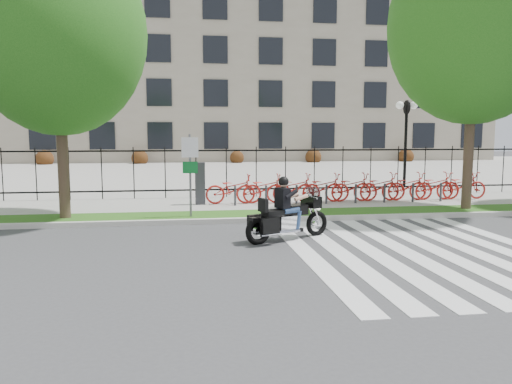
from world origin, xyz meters
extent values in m
plane|color=#3B3B3D|center=(0.00, 0.00, 0.00)|extent=(120.00, 120.00, 0.00)
cube|color=#B8B6AD|center=(0.00, 4.10, 0.07)|extent=(60.00, 0.20, 0.15)
cube|color=#235515|center=(0.00, 4.95, 0.07)|extent=(60.00, 1.50, 0.15)
cube|color=gray|center=(0.00, 7.45, 0.07)|extent=(60.00, 3.50, 0.15)
cube|color=gray|center=(0.00, 25.00, 0.05)|extent=(80.00, 34.00, 0.10)
cube|color=gray|center=(0.00, 45.00, 10.00)|extent=(60.00, 20.00, 20.00)
cylinder|color=black|center=(10.00, 12.00, 2.00)|extent=(0.14, 0.14, 4.00)
cylinder|color=black|center=(10.00, 12.00, 3.90)|extent=(0.06, 0.70, 0.70)
sphere|color=white|center=(9.65, 12.00, 4.00)|extent=(0.36, 0.36, 0.36)
sphere|color=white|center=(10.35, 12.00, 4.00)|extent=(0.36, 0.36, 0.36)
cylinder|color=#3B2920|center=(-4.03, 4.95, 2.08)|extent=(0.32, 0.32, 3.85)
ellipsoid|color=#144F12|center=(-4.03, 4.95, 5.54)|extent=(5.12, 5.12, 5.89)
cylinder|color=#3B2920|center=(8.95, 4.95, 2.32)|extent=(0.32, 0.32, 4.34)
ellipsoid|color=#144F12|center=(8.95, 4.95, 6.16)|extent=(5.58, 5.58, 6.41)
cube|color=#2D2D33|center=(0.09, 7.20, 0.90)|extent=(0.35, 0.25, 1.50)
imported|color=red|center=(1.29, 7.20, 0.68)|extent=(2.02, 0.71, 1.06)
cylinder|color=#2D2D33|center=(1.29, 6.70, 0.50)|extent=(0.08, 0.08, 0.70)
imported|color=red|center=(2.39, 7.20, 0.68)|extent=(2.02, 0.71, 1.06)
cylinder|color=#2D2D33|center=(2.39, 6.70, 0.50)|extent=(0.08, 0.08, 0.70)
imported|color=red|center=(3.49, 7.20, 0.68)|extent=(2.02, 0.71, 1.06)
cylinder|color=#2D2D33|center=(3.49, 6.70, 0.50)|extent=(0.08, 0.08, 0.70)
imported|color=red|center=(4.59, 7.20, 0.68)|extent=(2.02, 0.71, 1.06)
cylinder|color=#2D2D33|center=(4.59, 6.70, 0.50)|extent=(0.08, 0.08, 0.70)
imported|color=red|center=(5.69, 7.20, 0.68)|extent=(2.02, 0.71, 1.06)
cylinder|color=#2D2D33|center=(5.69, 6.70, 0.50)|extent=(0.08, 0.08, 0.70)
imported|color=red|center=(6.79, 7.20, 0.68)|extent=(2.02, 0.71, 1.06)
cylinder|color=#2D2D33|center=(6.79, 6.70, 0.50)|extent=(0.08, 0.08, 0.70)
imported|color=red|center=(7.89, 7.20, 0.68)|extent=(2.02, 0.71, 1.06)
cylinder|color=#2D2D33|center=(7.89, 6.70, 0.50)|extent=(0.08, 0.08, 0.70)
imported|color=red|center=(8.99, 7.20, 0.68)|extent=(2.02, 0.71, 1.06)
cylinder|color=#2D2D33|center=(8.99, 6.70, 0.50)|extent=(0.08, 0.08, 0.70)
imported|color=red|center=(10.09, 7.20, 0.68)|extent=(2.02, 0.71, 1.06)
cylinder|color=#2D2D33|center=(10.09, 6.70, 0.50)|extent=(0.08, 0.08, 0.70)
cylinder|color=#59595B|center=(-0.29, 4.60, 1.40)|extent=(0.07, 0.07, 2.50)
cube|color=white|center=(-0.29, 4.56, 2.25)|extent=(0.50, 0.03, 0.60)
cube|color=#0C6626|center=(-0.29, 4.56, 1.65)|extent=(0.45, 0.03, 0.35)
torus|color=black|center=(2.93, 1.92, 0.33)|extent=(0.66, 0.39, 0.66)
torus|color=black|center=(1.27, 1.15, 0.33)|extent=(0.70, 0.42, 0.70)
cube|color=black|center=(2.75, 1.84, 0.91)|extent=(0.48, 0.60, 0.29)
cube|color=#26262B|center=(2.81, 1.87, 1.13)|extent=(0.33, 0.50, 0.29)
cube|color=silver|center=(2.05, 1.52, 0.43)|extent=(0.66, 0.54, 0.38)
cube|color=black|center=(2.32, 1.64, 0.75)|extent=(0.62, 0.52, 0.25)
cube|color=black|center=(1.75, 1.38, 0.73)|extent=(0.76, 0.60, 0.13)
cube|color=black|center=(1.40, 1.21, 0.94)|extent=(0.22, 0.34, 0.33)
cube|color=black|center=(1.52, 0.95, 0.48)|extent=(0.50, 0.34, 0.38)
cube|color=black|center=(1.28, 1.48, 0.48)|extent=(0.50, 0.34, 0.38)
cube|color=black|center=(1.92, 1.46, 1.08)|extent=(0.37, 0.45, 0.50)
sphere|color=tan|center=(1.95, 1.47, 1.44)|extent=(0.22, 0.22, 0.22)
sphere|color=black|center=(1.95, 1.47, 1.48)|extent=(0.26, 0.26, 0.26)
camera|label=1|loc=(-0.49, -10.54, 2.65)|focal=35.00mm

